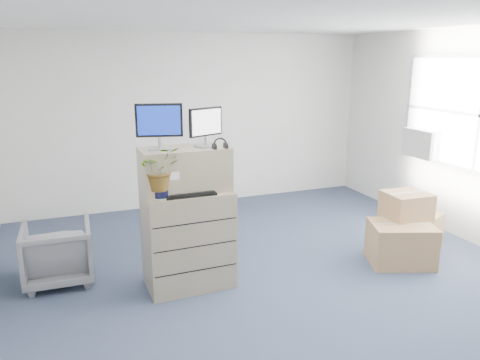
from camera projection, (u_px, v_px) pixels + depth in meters
name	position (u px, v px, depth m)	size (l,w,h in m)	color
ground	(285.00, 297.00, 4.85)	(7.00, 7.00, 0.00)	#29304B
wall_back	(193.00, 121.00, 7.67)	(6.00, 0.02, 2.80)	silver
ac_unit	(422.00, 143.00, 6.80)	(0.24, 0.60, 0.40)	beige
filing_cabinet_lower	(188.00, 239.00, 5.00)	(0.91, 0.56, 1.06)	gray
filing_cabinet_upper	(185.00, 169.00, 4.85)	(0.91, 0.45, 0.45)	gray
monitor_left	(159.00, 124.00, 4.65)	(0.46, 0.23, 0.46)	#99999E
monitor_right	(206.00, 125.00, 4.80)	(0.39, 0.23, 0.40)	#99999E
headphones	(220.00, 145.00, 4.74)	(0.15, 0.15, 0.02)	black
keyboard	(190.00, 194.00, 4.74)	(0.52, 0.22, 0.03)	black
mouse	(224.00, 189.00, 4.89)	(0.10, 0.06, 0.03)	silver
water_bottle	(194.00, 177.00, 4.93)	(0.08, 0.08, 0.27)	gray
phone_dock	(184.00, 186.00, 4.87)	(0.07, 0.06, 0.15)	silver
external_drive	(213.00, 182.00, 5.10)	(0.20, 0.15, 0.06)	black
tissue_box	(210.00, 176.00, 5.07)	(0.23, 0.12, 0.09)	#46ACF0
potted_plant	(160.00, 174.00, 4.58)	(0.47, 0.51, 0.42)	#9CBD98
office_chair	(58.00, 250.00, 5.13)	(0.71, 0.67, 0.73)	slate
cardboard_boxes	(407.00, 233.00, 5.80)	(1.32, 0.98, 0.81)	#9C744B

